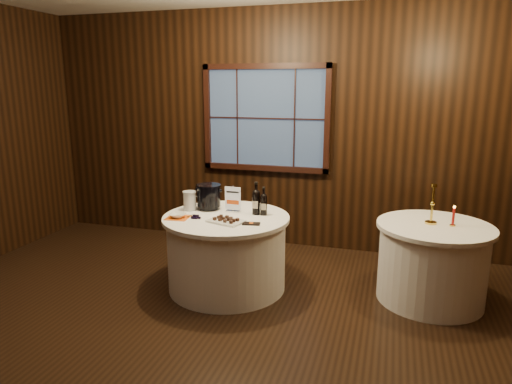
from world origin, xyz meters
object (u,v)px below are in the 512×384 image
(sign_stand, at_px, (233,203))
(chocolate_plate, at_px, (226,220))
(main_table, at_px, (227,252))
(chocolate_box, at_px, (251,224))
(ice_bucket, at_px, (209,196))
(port_bottle_left, at_px, (256,200))
(side_table, at_px, (432,263))
(grape_bunch, at_px, (196,217))
(glass_pitcher, at_px, (190,201))
(red_candle, at_px, (453,218))
(brass_candlestick, at_px, (432,209))
(port_bottle_right, at_px, (264,203))
(cracker_bowl, at_px, (178,216))

(sign_stand, height_order, chocolate_plate, sign_stand)
(main_table, relative_size, chocolate_box, 7.74)
(ice_bucket, distance_m, chocolate_box, 0.72)
(main_table, relative_size, port_bottle_left, 3.79)
(side_table, bearing_deg, port_bottle_left, -175.18)
(side_table, bearing_deg, chocolate_plate, -165.46)
(grape_bunch, xyz_separation_m, glass_pitcher, (-0.19, 0.27, 0.08))
(red_candle, bearing_deg, main_table, -172.02)
(chocolate_box, relative_size, grape_bunch, 1.01)
(grape_bunch, bearing_deg, sign_stand, 51.75)
(brass_candlestick, bearing_deg, main_table, -170.63)
(grape_bunch, relative_size, glass_pitcher, 0.80)
(side_table, bearing_deg, main_table, -171.47)
(port_bottle_right, bearing_deg, cracker_bowl, -171.55)
(side_table, xyz_separation_m, red_candle, (0.15, 0.00, 0.46))
(main_table, height_order, ice_bucket, ice_bucket)
(chocolate_plate, distance_m, chocolate_box, 0.25)
(port_bottle_right, distance_m, grape_bunch, 0.70)
(port_bottle_right, bearing_deg, port_bottle_left, 163.96)
(brass_candlestick, bearing_deg, sign_stand, -175.64)
(ice_bucket, relative_size, glass_pitcher, 1.31)
(side_table, height_order, grape_bunch, grape_bunch)
(port_bottle_left, bearing_deg, chocolate_plate, -120.72)
(port_bottle_left, distance_m, grape_bunch, 0.63)
(port_bottle_right, xyz_separation_m, grape_bunch, (-0.61, -0.32, -0.11))
(side_table, bearing_deg, sign_stand, -176.39)
(side_table, xyz_separation_m, cracker_bowl, (-2.44, -0.49, 0.41))
(side_table, bearing_deg, ice_bucket, -177.37)
(port_bottle_left, distance_m, chocolate_box, 0.38)
(ice_bucket, height_order, brass_candlestick, brass_candlestick)
(red_candle, bearing_deg, port_bottle_right, -175.29)
(port_bottle_right, relative_size, grape_bunch, 1.78)
(cracker_bowl, bearing_deg, glass_pitcher, 90.80)
(sign_stand, xyz_separation_m, port_bottle_right, (0.34, -0.02, 0.03))
(glass_pitcher, xyz_separation_m, cracker_bowl, (0.00, -0.30, -0.08))
(ice_bucket, distance_m, brass_candlestick, 2.23)
(cracker_bowl, height_order, brass_candlestick, brass_candlestick)
(red_candle, bearing_deg, grape_bunch, -168.98)
(port_bottle_left, bearing_deg, red_candle, 2.75)
(main_table, height_order, side_table, same)
(main_table, bearing_deg, port_bottle_left, 29.77)
(chocolate_box, distance_m, cracker_bowl, 0.77)
(chocolate_box, bearing_deg, cracker_bowl, 170.30)
(main_table, bearing_deg, chocolate_plate, -69.86)
(glass_pitcher, relative_size, red_candle, 1.03)
(side_table, distance_m, chocolate_plate, 2.03)
(sign_stand, relative_size, red_candle, 1.40)
(main_table, distance_m, port_bottle_right, 0.64)
(port_bottle_right, xyz_separation_m, glass_pitcher, (-0.79, -0.05, -0.02))
(port_bottle_left, height_order, cracker_bowl, port_bottle_left)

